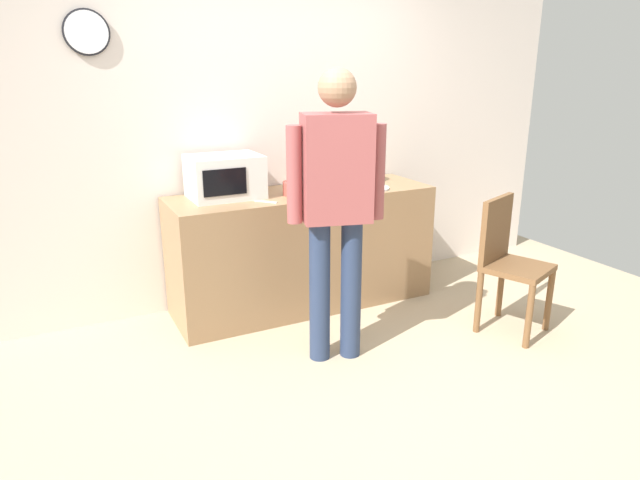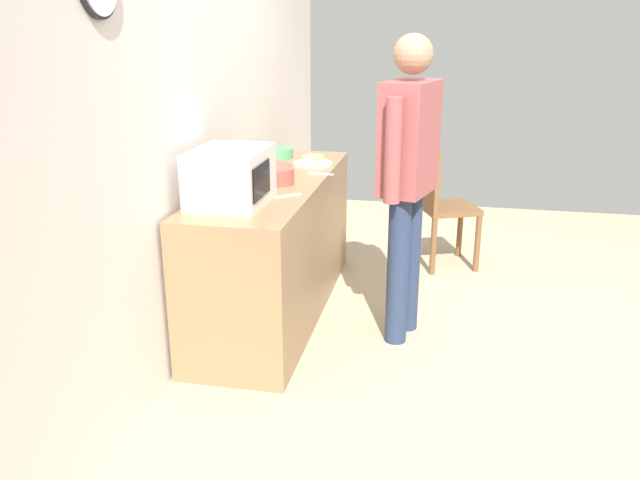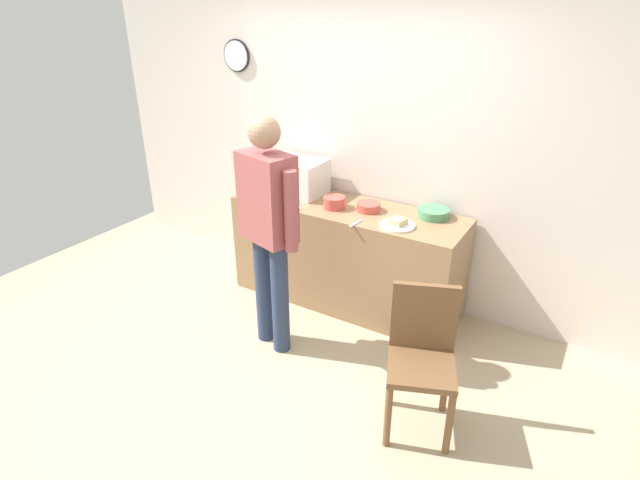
{
  "view_description": "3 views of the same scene",
  "coord_description": "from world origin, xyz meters",
  "px_view_note": "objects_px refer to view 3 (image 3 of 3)",
  "views": [
    {
      "loc": [
        -1.63,
        -2.49,
        1.8
      ],
      "look_at": [
        -0.02,
        0.7,
        0.68
      ],
      "focal_mm": 31.54,
      "sensor_mm": 36.0,
      "label": 1
    },
    {
      "loc": [
        -3.75,
        0.13,
        1.85
      ],
      "look_at": [
        -0.13,
        0.87,
        0.6
      ],
      "focal_mm": 36.41,
      "sensor_mm": 36.0,
      "label": 2
    },
    {
      "loc": [
        1.94,
        -2.27,
        2.47
      ],
      "look_at": [
        0.04,
        0.87,
        0.72
      ],
      "focal_mm": 28.58,
      "sensor_mm": 36.0,
      "label": 3
    }
  ],
  "objects_px": {
    "mixing_bowl": "(334,202)",
    "wooden_chair": "(422,352)",
    "person_standing": "(268,220)",
    "cereal_bowl": "(368,207)",
    "salad_bowl": "(433,213)",
    "sandwich_plate": "(398,224)",
    "spoon_utensil": "(298,205)",
    "microwave": "(296,176)",
    "fork_utensil": "(356,223)"
  },
  "relations": [
    {
      "from": "mixing_bowl",
      "to": "wooden_chair",
      "type": "bearing_deg",
      "value": -39.52
    },
    {
      "from": "person_standing",
      "to": "cereal_bowl",
      "type": "bearing_deg",
      "value": 67.75
    },
    {
      "from": "person_standing",
      "to": "wooden_chair",
      "type": "xyz_separation_m",
      "value": [
        1.26,
        -0.18,
        -0.53
      ]
    },
    {
      "from": "salad_bowl",
      "to": "sandwich_plate",
      "type": "bearing_deg",
      "value": -118.15
    },
    {
      "from": "cereal_bowl",
      "to": "spoon_utensil",
      "type": "xyz_separation_m",
      "value": [
        -0.55,
        -0.21,
        -0.03
      ]
    },
    {
      "from": "cereal_bowl",
      "to": "mixing_bowl",
      "type": "bearing_deg",
      "value": -161.37
    },
    {
      "from": "microwave",
      "to": "mixing_bowl",
      "type": "height_order",
      "value": "microwave"
    },
    {
      "from": "salad_bowl",
      "to": "spoon_utensil",
      "type": "bearing_deg",
      "value": -161.26
    },
    {
      "from": "salad_bowl",
      "to": "wooden_chair",
      "type": "bearing_deg",
      "value": -71.54
    },
    {
      "from": "person_standing",
      "to": "salad_bowl",
      "type": "bearing_deg",
      "value": 49.99
    },
    {
      "from": "wooden_chair",
      "to": "sandwich_plate",
      "type": "bearing_deg",
      "value": 122.71
    },
    {
      "from": "salad_bowl",
      "to": "person_standing",
      "type": "xyz_separation_m",
      "value": [
        -0.86,
        -1.02,
        0.12
      ]
    },
    {
      "from": "mixing_bowl",
      "to": "fork_utensil",
      "type": "relative_size",
      "value": 1.07
    },
    {
      "from": "sandwich_plate",
      "to": "fork_utensil",
      "type": "relative_size",
      "value": 1.58
    },
    {
      "from": "person_standing",
      "to": "sandwich_plate",
      "type": "bearing_deg",
      "value": 45.73
    },
    {
      "from": "sandwich_plate",
      "to": "wooden_chair",
      "type": "bearing_deg",
      "value": -57.29
    },
    {
      "from": "mixing_bowl",
      "to": "sandwich_plate",
      "type": "bearing_deg",
      "value": -7.53
    },
    {
      "from": "sandwich_plate",
      "to": "mixing_bowl",
      "type": "distance_m",
      "value": 0.61
    },
    {
      "from": "fork_utensil",
      "to": "spoon_utensil",
      "type": "distance_m",
      "value": 0.59
    },
    {
      "from": "cereal_bowl",
      "to": "mixing_bowl",
      "type": "distance_m",
      "value": 0.28
    },
    {
      "from": "wooden_chair",
      "to": "spoon_utensil",
      "type": "bearing_deg",
      "value": 149.76
    },
    {
      "from": "microwave",
      "to": "wooden_chair",
      "type": "distance_m",
      "value": 2.05
    },
    {
      "from": "sandwich_plate",
      "to": "spoon_utensil",
      "type": "distance_m",
      "value": 0.88
    },
    {
      "from": "microwave",
      "to": "sandwich_plate",
      "type": "xyz_separation_m",
      "value": [
        1.08,
        -0.22,
        -0.13
      ]
    },
    {
      "from": "salad_bowl",
      "to": "spoon_utensil",
      "type": "distance_m",
      "value": 1.1
    },
    {
      "from": "salad_bowl",
      "to": "mixing_bowl",
      "type": "xyz_separation_m",
      "value": [
        -0.77,
        -0.23,
        0.01
      ]
    },
    {
      "from": "cereal_bowl",
      "to": "person_standing",
      "type": "height_order",
      "value": "person_standing"
    },
    {
      "from": "spoon_utensil",
      "to": "wooden_chair",
      "type": "distance_m",
      "value": 1.72
    },
    {
      "from": "salad_bowl",
      "to": "cereal_bowl",
      "type": "distance_m",
      "value": 0.52
    },
    {
      "from": "salad_bowl",
      "to": "spoon_utensil",
      "type": "xyz_separation_m",
      "value": [
        -1.05,
        -0.35,
        -0.03
      ]
    },
    {
      "from": "person_standing",
      "to": "spoon_utensil",
      "type": "bearing_deg",
      "value": 105.84
    },
    {
      "from": "sandwich_plate",
      "to": "mixing_bowl",
      "type": "height_order",
      "value": "mixing_bowl"
    },
    {
      "from": "cereal_bowl",
      "to": "wooden_chair",
      "type": "height_order",
      "value": "cereal_bowl"
    },
    {
      "from": "fork_utensil",
      "to": "person_standing",
      "type": "relative_size",
      "value": 0.09
    },
    {
      "from": "spoon_utensil",
      "to": "salad_bowl",
      "type": "bearing_deg",
      "value": 18.74
    },
    {
      "from": "cereal_bowl",
      "to": "fork_utensil",
      "type": "distance_m",
      "value": 0.29
    },
    {
      "from": "sandwich_plate",
      "to": "fork_utensil",
      "type": "bearing_deg",
      "value": -158.08
    },
    {
      "from": "fork_utensil",
      "to": "spoon_utensil",
      "type": "relative_size",
      "value": 1.0
    },
    {
      "from": "mixing_bowl",
      "to": "person_standing",
      "type": "bearing_deg",
      "value": -96.48
    },
    {
      "from": "microwave",
      "to": "wooden_chair",
      "type": "bearing_deg",
      "value": -33.96
    },
    {
      "from": "sandwich_plate",
      "to": "salad_bowl",
      "type": "distance_m",
      "value": 0.36
    },
    {
      "from": "cereal_bowl",
      "to": "wooden_chair",
      "type": "bearing_deg",
      "value": -49.57
    },
    {
      "from": "salad_bowl",
      "to": "person_standing",
      "type": "bearing_deg",
      "value": -130.01
    },
    {
      "from": "microwave",
      "to": "salad_bowl",
      "type": "relative_size",
      "value": 1.96
    },
    {
      "from": "sandwich_plate",
      "to": "person_standing",
      "type": "relative_size",
      "value": 0.15
    },
    {
      "from": "person_standing",
      "to": "wooden_chair",
      "type": "relative_size",
      "value": 1.9
    },
    {
      "from": "salad_bowl",
      "to": "wooden_chair",
      "type": "xyz_separation_m",
      "value": [
        0.4,
        -1.2,
        -0.41
      ]
    },
    {
      "from": "sandwich_plate",
      "to": "person_standing",
      "type": "bearing_deg",
      "value": -134.27
    },
    {
      "from": "mixing_bowl",
      "to": "spoon_utensil",
      "type": "relative_size",
      "value": 1.07
    },
    {
      "from": "mixing_bowl",
      "to": "wooden_chair",
      "type": "relative_size",
      "value": 0.19
    }
  ]
}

